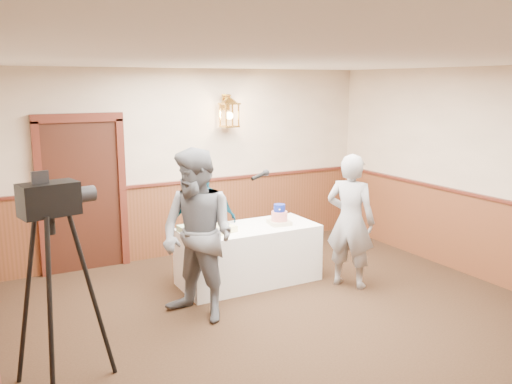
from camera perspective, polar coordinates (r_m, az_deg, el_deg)
ground at (r=5.71m, az=6.85°, el=-15.63°), size 7.00×7.00×0.00m
room_shell at (r=5.54m, az=4.05°, el=0.27°), size 6.02×7.02×2.81m
display_table at (r=7.15m, az=-0.77°, el=-6.61°), size 1.80×0.80×0.75m
tiered_cake at (r=7.15m, az=2.47°, el=-2.60°), size 0.30×0.30×0.27m
sheet_cake_yellow at (r=6.80m, az=-3.89°, el=-3.95°), size 0.43×0.37×0.08m
sheet_cake_green at (r=6.88m, az=-6.70°, el=-3.83°), size 0.35×0.28×0.08m
interviewer at (r=5.95m, az=-6.13°, el=-4.58°), size 1.64×1.16×1.91m
baker at (r=6.99m, az=9.90°, el=-3.03°), size 0.69×0.75×1.73m
assistant_p at (r=7.16m, az=-5.59°, el=-3.27°), size 0.95×0.48×1.56m
tv_camera_rig at (r=4.84m, az=-20.21°, el=-10.81°), size 0.71×0.66×1.82m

